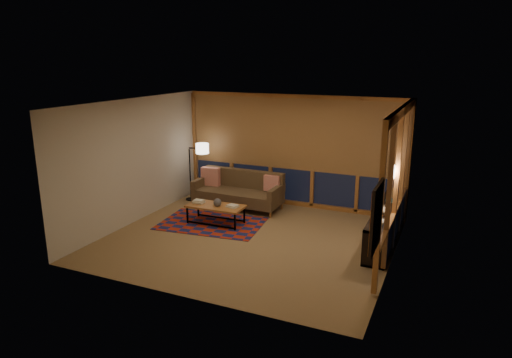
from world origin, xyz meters
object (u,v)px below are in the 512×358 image
at_px(sofa, 238,190).
at_px(bookshelf, 385,225).
at_px(coffee_table, 216,214).
at_px(floor_lamp, 190,172).

bearing_deg(sofa, bookshelf, -10.29).
relative_size(sofa, coffee_table, 1.69).
distance_m(sofa, bookshelf, 3.65).
relative_size(floor_lamp, bookshelf, 0.55).
height_order(coffee_table, floor_lamp, floor_lamp).
height_order(sofa, floor_lamp, floor_lamp).
height_order(sofa, coffee_table, sofa).
bearing_deg(bookshelf, sofa, 168.79).
bearing_deg(bookshelf, coffee_table, -172.33).
bearing_deg(sofa, floor_lamp, 176.67).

